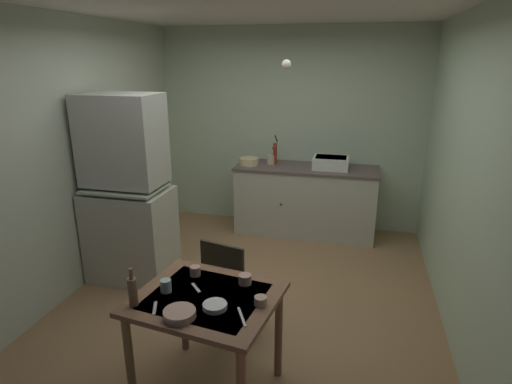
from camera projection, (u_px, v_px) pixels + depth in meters
ground_plane at (251, 297)px, 4.13m from camera, size 5.08×5.08×0.00m
wall_back at (290, 129)px, 5.65m from camera, size 3.60×0.10×2.64m
wall_left at (74, 156)px, 4.13m from camera, size 0.10×4.18×2.64m
wall_right at (471, 180)px, 3.32m from camera, size 0.10×4.18×2.64m
hutch_cabinet at (128, 196)px, 4.25m from camera, size 0.82×0.59×1.92m
counter_cabinet at (305, 200)px, 5.51m from camera, size 1.82×0.64×0.90m
sink_basin at (331, 163)px, 5.28m from camera, size 0.44×0.34×0.15m
hand_pump at (275, 152)px, 5.46m from camera, size 0.05×0.27×0.39m
mixing_bowl_counter at (249, 161)px, 5.48m from camera, size 0.25×0.25×0.09m
stoneware_crock at (271, 159)px, 5.52m from camera, size 0.11×0.11×0.12m
dining_table at (207, 311)px, 2.78m from camera, size 1.01×0.90×0.76m
chair_far_side at (231, 285)px, 3.41m from camera, size 0.48×0.48×0.89m
serving_bowl_wide at (215, 306)px, 2.60m from camera, size 0.15×0.15×0.03m
soup_bowl_small at (180, 314)px, 2.51m from camera, size 0.20×0.20×0.05m
mug_dark at (195, 271)px, 2.99m from camera, size 0.07×0.07×0.07m
teacup_cream at (245, 279)px, 2.88m from camera, size 0.09×0.09×0.07m
teacup_mint at (261, 301)px, 2.64m from camera, size 0.08×0.08×0.06m
mug_tall at (166, 286)px, 2.78m from camera, size 0.07×0.07×0.09m
glass_bottle at (133, 291)px, 2.61m from camera, size 0.06×0.06×0.26m
table_knife at (242, 317)px, 2.52m from camera, size 0.11×0.19×0.00m
teaspoon_near_bowl at (155, 308)px, 2.61m from camera, size 0.07×0.14×0.00m
teaspoon_by_cup at (196, 288)px, 2.83m from camera, size 0.10×0.11×0.00m
pendant_bulb at (286, 64)px, 3.59m from camera, size 0.08×0.08×0.08m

